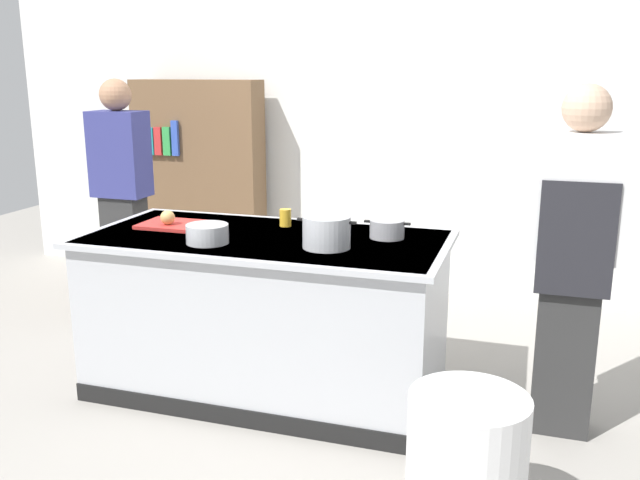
{
  "coord_description": "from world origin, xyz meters",
  "views": [
    {
      "loc": [
        1.38,
        -3.35,
        1.78
      ],
      "look_at": [
        0.25,
        0.2,
        0.85
      ],
      "focal_mm": 38.4,
      "sensor_mm": 36.0,
      "label": 1
    }
  ],
  "objects_px": {
    "mixing_bowl": "(207,234)",
    "person_guest": "(122,194)",
    "juice_cup": "(285,218)",
    "sauce_pan": "(387,229)",
    "stock_pot": "(327,232)",
    "bookshelf": "(200,182)",
    "onion": "(168,217)",
    "person_chef": "(573,256)",
    "trash_bin": "(466,469)"
  },
  "relations": [
    {
      "from": "onion",
      "to": "trash_bin",
      "type": "xyz_separation_m",
      "value": [
        1.81,
        -0.98,
        -0.66
      ]
    },
    {
      "from": "person_chef",
      "to": "person_guest",
      "type": "bearing_deg",
      "value": 80.41
    },
    {
      "from": "stock_pot",
      "to": "bookshelf",
      "type": "distance_m",
      "value": 2.59
    },
    {
      "from": "sauce_pan",
      "to": "mixing_bowl",
      "type": "distance_m",
      "value": 0.95
    },
    {
      "from": "mixing_bowl",
      "to": "person_guest",
      "type": "distance_m",
      "value": 1.6
    },
    {
      "from": "trash_bin",
      "to": "person_guest",
      "type": "xyz_separation_m",
      "value": [
        -2.64,
        1.79,
        0.61
      ]
    },
    {
      "from": "mixing_bowl",
      "to": "bookshelf",
      "type": "relative_size",
      "value": 0.13
    },
    {
      "from": "person_guest",
      "to": "stock_pot",
      "type": "bearing_deg",
      "value": 68.06
    },
    {
      "from": "person_chef",
      "to": "bookshelf",
      "type": "distance_m",
      "value": 3.41
    },
    {
      "from": "trash_bin",
      "to": "bookshelf",
      "type": "distance_m",
      "value": 3.79
    },
    {
      "from": "mixing_bowl",
      "to": "bookshelf",
      "type": "xyz_separation_m",
      "value": [
        -1.1,
        2.03,
        -0.1
      ]
    },
    {
      "from": "stock_pot",
      "to": "person_guest",
      "type": "distance_m",
      "value": 2.06
    },
    {
      "from": "mixing_bowl",
      "to": "bookshelf",
      "type": "height_order",
      "value": "bookshelf"
    },
    {
      "from": "stock_pot",
      "to": "person_chef",
      "type": "relative_size",
      "value": 0.18
    },
    {
      "from": "trash_bin",
      "to": "mixing_bowl",
      "type": "bearing_deg",
      "value": 152.81
    },
    {
      "from": "onion",
      "to": "mixing_bowl",
      "type": "distance_m",
      "value": 0.45
    },
    {
      "from": "juice_cup",
      "to": "bookshelf",
      "type": "xyz_separation_m",
      "value": [
        -1.35,
        1.53,
        -0.1
      ]
    },
    {
      "from": "sauce_pan",
      "to": "mixing_bowl",
      "type": "bearing_deg",
      "value": -155.5
    },
    {
      "from": "sauce_pan",
      "to": "mixing_bowl",
      "type": "height_order",
      "value": "same"
    },
    {
      "from": "stock_pot",
      "to": "mixing_bowl",
      "type": "height_order",
      "value": "stock_pot"
    },
    {
      "from": "mixing_bowl",
      "to": "person_guest",
      "type": "relative_size",
      "value": 0.13
    },
    {
      "from": "stock_pot",
      "to": "bookshelf",
      "type": "bearing_deg",
      "value": 131.69
    },
    {
      "from": "mixing_bowl",
      "to": "juice_cup",
      "type": "distance_m",
      "value": 0.55
    },
    {
      "from": "mixing_bowl",
      "to": "person_chef",
      "type": "distance_m",
      "value": 1.83
    },
    {
      "from": "onion",
      "to": "juice_cup",
      "type": "height_order",
      "value": "onion"
    },
    {
      "from": "stock_pot",
      "to": "juice_cup",
      "type": "distance_m",
      "value": 0.54
    },
    {
      "from": "sauce_pan",
      "to": "mixing_bowl",
      "type": "xyz_separation_m",
      "value": [
        -0.87,
        -0.4,
        0.0
      ]
    },
    {
      "from": "juice_cup",
      "to": "person_guest",
      "type": "relative_size",
      "value": 0.06
    },
    {
      "from": "onion",
      "to": "person_guest",
      "type": "bearing_deg",
      "value": 135.87
    },
    {
      "from": "mixing_bowl",
      "to": "juice_cup",
      "type": "relative_size",
      "value": 2.22
    },
    {
      "from": "juice_cup",
      "to": "person_guest",
      "type": "bearing_deg",
      "value": 159.0
    },
    {
      "from": "person_guest",
      "to": "onion",
      "type": "bearing_deg",
      "value": 51.54
    },
    {
      "from": "onion",
      "to": "bookshelf",
      "type": "distance_m",
      "value": 1.93
    },
    {
      "from": "mixing_bowl",
      "to": "person_guest",
      "type": "xyz_separation_m",
      "value": [
        -1.21,
        1.05,
        -0.04
      ]
    },
    {
      "from": "stock_pot",
      "to": "trash_bin",
      "type": "relative_size",
      "value": 0.52
    },
    {
      "from": "stock_pot",
      "to": "mixing_bowl",
      "type": "relative_size",
      "value": 1.4
    },
    {
      "from": "juice_cup",
      "to": "person_chef",
      "type": "bearing_deg",
      "value": -8.68
    },
    {
      "from": "person_chef",
      "to": "bookshelf",
      "type": "bearing_deg",
      "value": 63.85
    },
    {
      "from": "mixing_bowl",
      "to": "juice_cup",
      "type": "height_order",
      "value": "same"
    },
    {
      "from": "sauce_pan",
      "to": "stock_pot",
      "type": "bearing_deg",
      "value": -129.92
    },
    {
      "from": "onion",
      "to": "mixing_bowl",
      "type": "bearing_deg",
      "value": -33.32
    },
    {
      "from": "sauce_pan",
      "to": "person_chef",
      "type": "relative_size",
      "value": 0.15
    },
    {
      "from": "bookshelf",
      "to": "trash_bin",
      "type": "bearing_deg",
      "value": -47.49
    },
    {
      "from": "juice_cup",
      "to": "person_guest",
      "type": "distance_m",
      "value": 1.56
    },
    {
      "from": "trash_bin",
      "to": "bookshelf",
      "type": "height_order",
      "value": "bookshelf"
    },
    {
      "from": "mixing_bowl",
      "to": "stock_pot",
      "type": "bearing_deg",
      "value": 9.02
    },
    {
      "from": "mixing_bowl",
      "to": "trash_bin",
      "type": "relative_size",
      "value": 0.37
    },
    {
      "from": "juice_cup",
      "to": "stock_pot",
      "type": "bearing_deg",
      "value": -46.92
    },
    {
      "from": "stock_pot",
      "to": "sauce_pan",
      "type": "xyz_separation_m",
      "value": [
        0.25,
        0.3,
        -0.03
      ]
    },
    {
      "from": "trash_bin",
      "to": "person_chef",
      "type": "distance_m",
      "value": 1.23
    }
  ]
}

